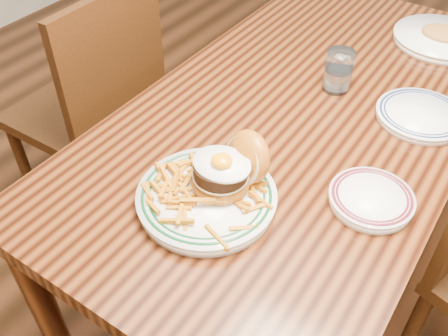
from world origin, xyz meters
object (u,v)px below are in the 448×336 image
Objects in this scene: chair_left at (96,106)px; side_plate at (371,199)px; table at (305,130)px; main_plate at (214,187)px.

side_plate is at bearing -8.65° from chair_left.
table is 4.84× the size of main_plate.
table is 8.53× the size of side_plate.
main_plate is at bearing -91.21° from table.
main_plate reaches higher than side_plate.
table is 0.46m from main_plate.
chair_left is 5.12× the size of side_plate.
chair_left is 1.08m from side_plate.
table is 0.40m from side_plate.
chair_left reaches higher than side_plate.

